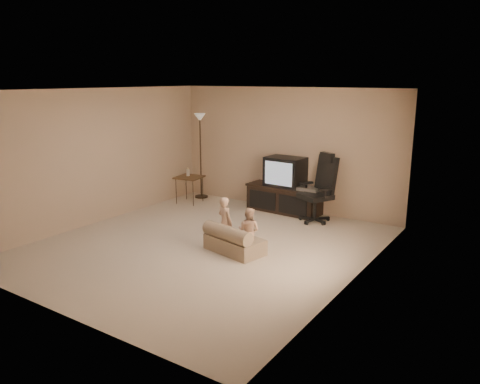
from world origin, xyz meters
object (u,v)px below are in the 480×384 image
(side_table, at_px, (189,177))
(toddler_left, at_px, (225,223))
(tv_stand, at_px, (285,189))
(toddler_right, at_px, (249,231))
(child_sofa, at_px, (233,241))
(office_chair, at_px, (319,197))
(floor_lamp, at_px, (200,137))

(side_table, relative_size, toddler_left, 0.93)
(tv_stand, xyz_separation_m, toddler_right, (0.66, -2.40, -0.10))
(tv_stand, bearing_deg, toddler_left, -82.36)
(toddler_right, bearing_deg, toddler_left, -7.29)
(child_sofa, relative_size, toddler_right, 1.38)
(office_chair, distance_m, toddler_left, 2.26)
(child_sofa, relative_size, toddler_left, 1.21)
(floor_lamp, xyz_separation_m, child_sofa, (2.58, -2.49, -1.21))
(tv_stand, distance_m, side_table, 2.15)
(side_table, xyz_separation_m, toddler_left, (2.29, -1.87, -0.14))
(side_table, bearing_deg, office_chair, 5.77)
(office_chair, relative_size, toddler_left, 1.55)
(office_chair, xyz_separation_m, side_table, (-2.93, -0.30, 0.10))
(office_chair, xyz_separation_m, toddler_left, (-0.64, -2.17, -0.05))
(tv_stand, relative_size, toddler_left, 1.88)
(child_sofa, bearing_deg, office_chair, 91.65)
(child_sofa, bearing_deg, tv_stand, 111.79)
(tv_stand, distance_m, child_sofa, 2.55)
(toddler_right, bearing_deg, floor_lamp, -47.16)
(child_sofa, xyz_separation_m, toddler_left, (-0.22, 0.11, 0.24))
(side_table, relative_size, child_sofa, 0.77)
(floor_lamp, bearing_deg, toddler_left, -45.24)
(child_sofa, distance_m, toddler_right, 0.31)
(office_chair, distance_m, side_table, 2.95)
(side_table, distance_m, toddler_left, 2.96)
(side_table, height_order, floor_lamp, floor_lamp)
(floor_lamp, height_order, toddler_left, floor_lamp)
(tv_stand, distance_m, office_chair, 0.88)
(tv_stand, bearing_deg, floor_lamp, -176.98)
(side_table, xyz_separation_m, child_sofa, (2.51, -1.98, -0.38))
(side_table, relative_size, floor_lamp, 0.42)
(floor_lamp, bearing_deg, child_sofa, -43.96)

